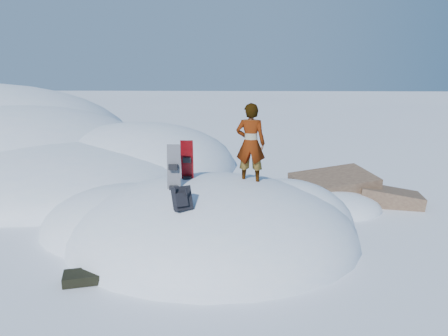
{
  "coord_description": "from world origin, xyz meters",
  "views": [
    {
      "loc": [
        0.61,
        -9.88,
        4.12
      ],
      "look_at": [
        0.26,
        0.3,
        1.69
      ],
      "focal_mm": 35.0,
      "sensor_mm": 36.0,
      "label": 1
    }
  ],
  "objects_px": {
    "snowboard_red": "(187,171)",
    "snowboard_dark": "(174,180)",
    "backpack": "(182,199)",
    "person": "(251,144)"
  },
  "relations": [
    {
      "from": "snowboard_dark",
      "to": "backpack",
      "type": "distance_m",
      "value": 1.02
    },
    {
      "from": "snowboard_red",
      "to": "person",
      "type": "bearing_deg",
      "value": 0.91
    },
    {
      "from": "snowboard_dark",
      "to": "backpack",
      "type": "height_order",
      "value": "snowboard_dark"
    },
    {
      "from": "snowboard_dark",
      "to": "backpack",
      "type": "relative_size",
      "value": 2.77
    },
    {
      "from": "person",
      "to": "snowboard_red",
      "type": "bearing_deg",
      "value": 11.63
    },
    {
      "from": "snowboard_red",
      "to": "snowboard_dark",
      "type": "bearing_deg",
      "value": -111.96
    },
    {
      "from": "backpack",
      "to": "snowboard_dark",
      "type": "bearing_deg",
      "value": 78.56
    },
    {
      "from": "backpack",
      "to": "person",
      "type": "height_order",
      "value": "person"
    },
    {
      "from": "snowboard_red",
      "to": "snowboard_dark",
      "type": "distance_m",
      "value": 0.68
    },
    {
      "from": "snowboard_red",
      "to": "person",
      "type": "xyz_separation_m",
      "value": [
        1.49,
        0.08,
        0.66
      ]
    }
  ]
}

